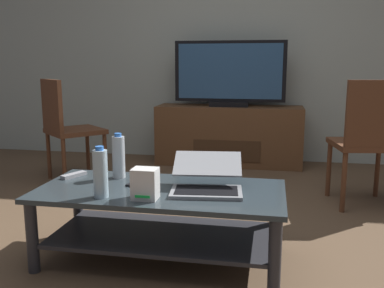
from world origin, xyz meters
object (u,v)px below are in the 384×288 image
(media_cabinet, at_px, (229,135))
(tv_remote, at_px, (74,175))
(water_bottle_near, at_px, (118,157))
(water_bottle_far, at_px, (100,173))
(laptop, at_px, (207,180))
(dining_chair, at_px, (369,137))
(router_box, at_px, (145,184))
(coffee_table, at_px, (161,211))
(cell_phone, at_px, (139,183))
(side_chair, at_px, (66,125))
(television, at_px, (230,75))

(media_cabinet, distance_m, tv_remote, 2.28)
(water_bottle_near, xyz_separation_m, water_bottle_far, (0.04, -0.36, -0.00))
(laptop, bearing_deg, media_cabinet, 92.88)
(media_cabinet, xyz_separation_m, dining_chair, (1.12, -1.21, 0.22))
(router_box, bearing_deg, water_bottle_near, 127.30)
(coffee_table, xyz_separation_m, cell_phone, (-0.14, 0.06, 0.13))
(router_box, bearing_deg, media_cabinet, 86.40)
(water_bottle_near, distance_m, water_bottle_far, 0.37)
(side_chair, bearing_deg, coffee_table, -48.18)
(laptop, bearing_deg, side_chair, 137.46)
(water_bottle_near, xyz_separation_m, tv_remote, (-0.27, -0.03, -0.11))
(water_bottle_near, relative_size, cell_phone, 1.86)
(laptop, bearing_deg, cell_phone, 173.85)
(coffee_table, height_order, television, television)
(laptop, bearing_deg, television, 92.91)
(cell_phone, relative_size, tv_remote, 0.88)
(dining_chair, height_order, cell_phone, dining_chair)
(side_chair, xyz_separation_m, water_bottle_far, (0.98, -1.56, 0.00))
(side_chair, bearing_deg, laptop, -42.54)
(coffee_table, bearing_deg, router_box, -98.59)
(coffee_table, xyz_separation_m, water_bottle_far, (-0.25, -0.19, 0.24))
(coffee_table, xyz_separation_m, water_bottle_near, (-0.29, 0.17, 0.24))
(television, bearing_deg, laptop, -87.09)
(television, distance_m, tv_remote, 2.32)
(dining_chair, relative_size, water_bottle_near, 3.60)
(laptop, height_order, water_bottle_far, water_bottle_far)
(media_cabinet, distance_m, television, 0.63)
(coffee_table, distance_m, router_box, 0.27)
(router_box, height_order, water_bottle_near, water_bottle_near)
(television, distance_m, cell_phone, 2.31)
(tv_remote, bearing_deg, coffee_table, 10.84)
(side_chair, xyz_separation_m, router_box, (1.20, -1.55, -0.04))
(dining_chair, height_order, router_box, dining_chair)
(media_cabinet, height_order, dining_chair, dining_chair)
(media_cabinet, distance_m, dining_chair, 1.67)
(dining_chair, distance_m, cell_phone, 1.74)
(coffee_table, bearing_deg, laptop, 4.78)
(dining_chair, bearing_deg, laptop, -132.99)
(cell_phone, distance_m, tv_remote, 0.43)
(dining_chair, relative_size, tv_remote, 5.86)
(water_bottle_far, bearing_deg, dining_chair, 40.73)
(cell_phone, bearing_deg, side_chair, 151.25)
(media_cabinet, relative_size, cell_phone, 10.73)
(laptop, bearing_deg, tv_remote, 171.44)
(television, bearing_deg, coffee_table, -93.24)
(dining_chair, bearing_deg, water_bottle_near, -148.93)
(television, bearing_deg, media_cabinet, 90.00)
(media_cabinet, xyz_separation_m, water_bottle_near, (-0.42, -2.14, 0.22))
(cell_phone, height_order, tv_remote, tv_remote)
(dining_chair, xyz_separation_m, tv_remote, (-1.81, -0.96, -0.12))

